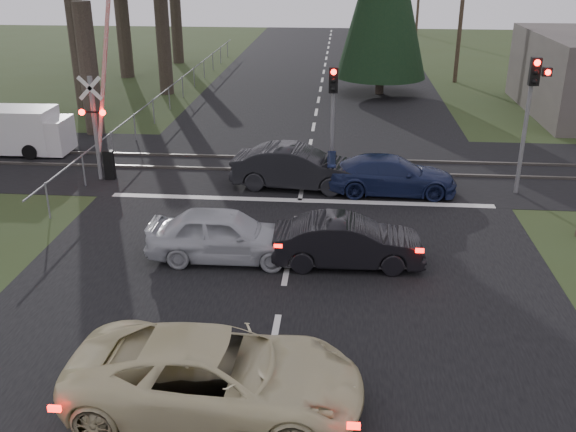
# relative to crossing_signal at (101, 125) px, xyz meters

# --- Properties ---
(ground) EXTENTS (120.00, 120.00, 0.00)m
(ground) POSITION_rel_crossing_signal_xyz_m (7.27, -9.79, -2.06)
(ground) COLOR #2D3B1A
(ground) RESTS_ON ground
(road) EXTENTS (14.00, 100.00, 0.01)m
(road) POSITION_rel_crossing_signal_xyz_m (7.27, 0.21, -2.05)
(road) COLOR black
(road) RESTS_ON ground
(rail_corridor) EXTENTS (120.00, 8.00, 0.01)m
(rail_corridor) POSITION_rel_crossing_signal_xyz_m (7.27, 2.21, -2.05)
(rail_corridor) COLOR black
(rail_corridor) RESTS_ON ground
(stop_line) EXTENTS (13.00, 0.35, 0.00)m
(stop_line) POSITION_rel_crossing_signal_xyz_m (7.27, -1.59, -2.05)
(stop_line) COLOR silver
(stop_line) RESTS_ON ground
(rail_near) EXTENTS (120.00, 0.12, 0.10)m
(rail_near) POSITION_rel_crossing_signal_xyz_m (7.27, 1.41, -2.01)
(rail_near) COLOR #59544C
(rail_near) RESTS_ON ground
(rail_far) EXTENTS (120.00, 0.12, 0.10)m
(rail_far) POSITION_rel_crossing_signal_xyz_m (7.27, 3.01, -2.01)
(rail_far) COLOR #59544C
(rail_far) RESTS_ON ground
(crossing_signal) EXTENTS (1.62, 0.38, 6.96)m
(crossing_signal) POSITION_rel_crossing_signal_xyz_m (0.00, 0.00, 0.00)
(crossing_signal) COLOR slate
(crossing_signal) RESTS_ON ground
(traffic_signal_right) EXTENTS (0.68, 0.48, 4.70)m
(traffic_signal_right) POSITION_rel_crossing_signal_xyz_m (14.82, -0.31, 1.26)
(traffic_signal_right) COLOR slate
(traffic_signal_right) RESTS_ON ground
(traffic_signal_center) EXTENTS (0.32, 0.48, 4.10)m
(traffic_signal_center) POSITION_rel_crossing_signal_xyz_m (8.27, 0.89, 0.75)
(traffic_signal_center) COLOR slate
(traffic_signal_center) RESTS_ON ground
(utility_pole_mid) EXTENTS (1.80, 0.26, 9.00)m
(utility_pole_mid) POSITION_rel_crossing_signal_xyz_m (15.77, 20.21, 2.67)
(utility_pole_mid) COLOR #4C3D2D
(utility_pole_mid) RESTS_ON ground
(fence_left) EXTENTS (0.10, 36.00, 1.20)m
(fence_left) POSITION_rel_crossing_signal_xyz_m (-0.53, 12.71, -2.06)
(fence_left) COLOR slate
(fence_left) RESTS_ON ground
(cream_coupe) EXTENTS (5.45, 2.64, 1.49)m
(cream_coupe) POSITION_rel_crossing_signal_xyz_m (6.48, -12.38, -1.31)
(cream_coupe) COLOR beige
(cream_coupe) RESTS_ON ground
(dark_hatchback) EXTENTS (4.07, 1.54, 1.32)m
(dark_hatchback) POSITION_rel_crossing_signal_xyz_m (8.88, -6.22, -1.39)
(dark_hatchback) COLOR black
(dark_hatchback) RESTS_ON ground
(silver_car) EXTENTS (4.21, 1.72, 1.43)m
(silver_car) POSITION_rel_crossing_signal_xyz_m (5.52, -6.14, -1.34)
(silver_car) COLOR #AFB2B7
(silver_car) RESTS_ON ground
(blue_sedan) EXTENTS (4.50, 1.87, 1.30)m
(blue_sedan) POSITION_rel_crossing_signal_xyz_m (10.39, -0.53, -1.41)
(blue_sedan) COLOR #161F43
(blue_sedan) RESTS_ON ground
(dark_car_far) EXTENTS (4.71, 2.05, 1.50)m
(dark_car_far) POSITION_rel_crossing_signal_xyz_m (7.07, -0.28, -1.30)
(dark_car_far) COLOR black
(dark_car_far) RESTS_ON ground
(white_van) EXTENTS (4.86, 1.94, 1.89)m
(white_van) POSITION_rel_crossing_signal_xyz_m (-4.98, 2.97, -1.10)
(white_van) COLOR silver
(white_van) RESTS_ON ground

